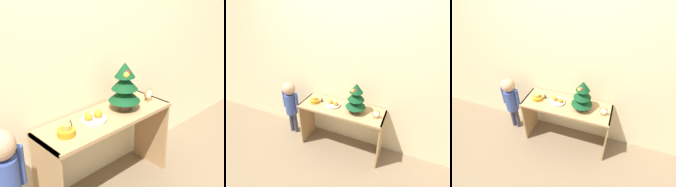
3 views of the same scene
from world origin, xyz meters
TOP-DOWN VIEW (x-y plane):
  - ground_plane at (0.00, 0.00)m, footprint 12.00×12.00m
  - back_wall at (0.00, 0.48)m, footprint 7.00×0.05m
  - console_table at (0.00, 0.22)m, footprint 1.22×0.44m
  - mini_tree at (0.21, 0.21)m, footprint 0.28×0.28m
  - fruit_bowl at (-0.13, 0.22)m, footprint 0.21×0.21m
  - singing_bowl at (-0.42, 0.19)m, footprint 0.14×0.14m
  - desk_clock at (0.50, 0.18)m, footprint 0.10×0.04m
  - figurine at (-0.33, 0.26)m, footprint 0.04×0.04m
  - child_figure at (-0.91, 0.22)m, footprint 0.30×0.20m

SIDE VIEW (x-z plane):
  - ground_plane at x=0.00m, z-range 0.00..0.00m
  - console_table at x=0.00m, z-range 0.20..0.93m
  - child_figure at x=-0.91m, z-range 0.14..1.09m
  - fruit_bowl at x=-0.13m, z-range 0.71..0.80m
  - singing_bowl at x=-0.42m, z-range 0.72..0.81m
  - figurine at x=-0.33m, z-range 0.73..0.81m
  - desk_clock at x=0.50m, z-range 0.73..0.85m
  - mini_tree at x=0.21m, z-range 0.73..1.15m
  - back_wall at x=0.00m, z-range 0.00..2.50m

